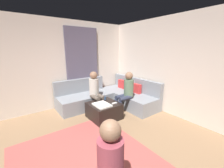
% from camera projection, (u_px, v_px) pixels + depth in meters
% --- Properties ---
extents(wall_back, '(6.00, 0.12, 2.70)m').
position_uv_depth(wall_back, '(195.00, 69.00, 3.45)').
color(wall_back, beige).
rests_on(wall_back, ground_plane).
extents(wall_left, '(0.12, 6.00, 2.70)m').
position_uv_depth(wall_left, '(39.00, 66.00, 4.06)').
color(wall_left, beige).
rests_on(wall_left, ground_plane).
extents(curtain_panel, '(0.06, 1.10, 2.50)m').
position_uv_depth(curtain_panel, '(83.00, 67.00, 4.76)').
color(curtain_panel, '#595166').
rests_on(curtain_panel, ground_plane).
extents(area_rug, '(2.60, 2.20, 0.01)m').
position_uv_depth(area_rug, '(88.00, 165.00, 2.31)').
color(area_rug, '#AD4C47').
rests_on(area_rug, ground_plane).
extents(sectional_couch, '(2.10, 2.55, 0.87)m').
position_uv_depth(sectional_couch, '(110.00, 97.00, 4.73)').
color(sectional_couch, gray).
rests_on(sectional_couch, ground_plane).
extents(ottoman, '(0.76, 0.76, 0.42)m').
position_uv_depth(ottoman, '(104.00, 111.00, 3.85)').
color(ottoman, black).
rests_on(ottoman, ground_plane).
extents(folded_blanket, '(0.44, 0.36, 0.04)m').
position_uv_depth(folded_blanket, '(102.00, 105.00, 3.65)').
color(folded_blanket, white).
rests_on(folded_blanket, ottoman).
extents(coffee_mug, '(0.08, 0.08, 0.10)m').
position_uv_depth(coffee_mug, '(105.00, 98.00, 4.07)').
color(coffee_mug, '#334C72').
rests_on(coffee_mug, ottoman).
extents(game_remote, '(0.05, 0.15, 0.02)m').
position_uv_depth(game_remote, '(114.00, 103.00, 3.78)').
color(game_remote, white).
rests_on(game_remote, ottoman).
extents(person_on_couch_back, '(0.30, 0.60, 1.20)m').
position_uv_depth(person_on_couch_back, '(126.00, 91.00, 4.10)').
color(person_on_couch_back, '#2D3347').
rests_on(person_on_couch_back, ground_plane).
extents(person_on_couch_side, '(0.60, 0.30, 1.20)m').
position_uv_depth(person_on_couch_side, '(96.00, 90.00, 4.17)').
color(person_on_couch_side, brown).
rests_on(person_on_couch_side, ground_plane).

